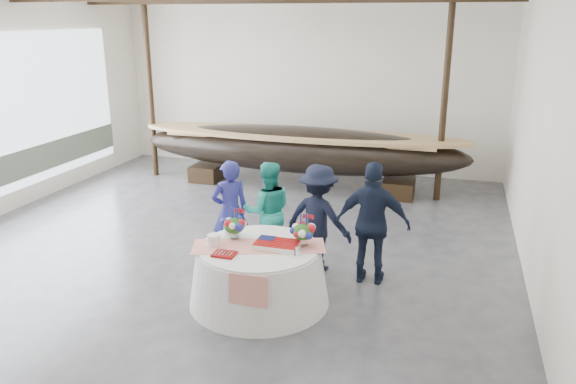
% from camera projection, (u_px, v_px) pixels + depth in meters
% --- Properties ---
extents(floor, '(10.00, 12.00, 0.01)m').
position_uv_depth(floor, '(216.00, 253.00, 9.66)').
color(floor, '#3D3D42').
rests_on(floor, ground).
extents(wall_back, '(10.00, 0.02, 4.50)m').
position_uv_depth(wall_back, '(307.00, 83.00, 14.47)').
color(wall_back, silver).
rests_on(wall_back, ground).
extents(wall_right, '(0.02, 12.00, 4.50)m').
position_uv_depth(wall_right, '(548.00, 143.00, 7.60)').
color(wall_right, silver).
rests_on(wall_right, ground).
extents(pavilion_structure, '(9.80, 11.76, 4.50)m').
position_uv_depth(pavilion_structure, '(225.00, 9.00, 9.14)').
color(pavilion_structure, black).
rests_on(pavilion_structure, ground).
extents(open_bay, '(0.03, 7.00, 3.20)m').
position_uv_depth(open_bay, '(8.00, 123.00, 11.40)').
color(open_bay, silver).
rests_on(open_bay, ground).
extents(longboat_display, '(7.82, 1.56, 1.47)m').
position_uv_depth(longboat_display, '(299.00, 149.00, 13.09)').
color(longboat_display, black).
rests_on(longboat_display, ground).
extents(banquet_table, '(1.98, 1.98, 0.85)m').
position_uv_depth(banquet_table, '(259.00, 274.00, 7.89)').
color(banquet_table, silver).
rests_on(banquet_table, ground).
extents(tabletop_items, '(1.91, 1.10, 0.40)m').
position_uv_depth(tabletop_items, '(263.00, 233.00, 7.84)').
color(tabletop_items, red).
rests_on(tabletop_items, banquet_table).
extents(guest_woman_blue, '(0.74, 0.71, 1.71)m').
position_uv_depth(guest_woman_blue, '(230.00, 211.00, 9.15)').
color(guest_woman_blue, navy).
rests_on(guest_woman_blue, ground).
extents(guest_woman_teal, '(1.00, 0.90, 1.67)m').
position_uv_depth(guest_woman_teal, '(268.00, 211.00, 9.19)').
color(guest_woman_teal, teal).
rests_on(guest_woman_teal, ground).
extents(guest_man_left, '(1.24, 0.90, 1.73)m').
position_uv_depth(guest_man_left, '(318.00, 218.00, 8.80)').
color(guest_man_left, black).
rests_on(guest_man_left, ground).
extents(guest_man_right, '(1.11, 0.48, 1.89)m').
position_uv_depth(guest_man_right, '(373.00, 224.00, 8.35)').
color(guest_man_right, black).
rests_on(guest_man_right, ground).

